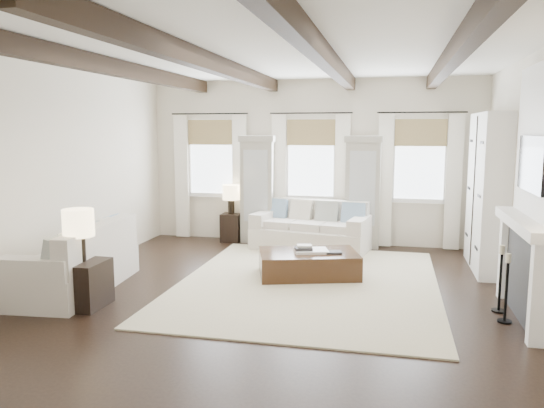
% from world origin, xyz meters
% --- Properties ---
extents(ground, '(7.50, 7.50, 0.00)m').
position_xyz_m(ground, '(0.00, 0.00, 0.00)').
color(ground, black).
rests_on(ground, ground).
extents(room_shell, '(6.54, 7.54, 3.22)m').
position_xyz_m(room_shell, '(0.75, 0.90, 1.89)').
color(room_shell, beige).
rests_on(room_shell, ground).
extents(area_rug, '(3.70, 4.58, 0.02)m').
position_xyz_m(area_rug, '(0.41, 0.87, 0.01)').
color(area_rug, beige).
rests_on(area_rug, ground).
extents(sofa_back, '(2.26, 1.31, 0.91)m').
position_xyz_m(sofa_back, '(0.11, 3.12, 0.36)').
color(sofa_back, silver).
rests_on(sofa_back, ground).
extents(sofa_left, '(1.18, 2.27, 0.94)m').
position_xyz_m(sofa_left, '(-2.68, -0.14, 0.39)').
color(sofa_left, silver).
rests_on(sofa_left, ground).
extents(ottoman, '(1.68, 1.31, 0.39)m').
position_xyz_m(ottoman, '(0.35, 1.24, 0.19)').
color(ottoman, black).
rests_on(ottoman, ground).
extents(tray, '(0.59, 0.51, 0.04)m').
position_xyz_m(tray, '(0.39, 1.25, 0.41)').
color(tray, white).
rests_on(tray, ottoman).
extents(book_lower, '(0.31, 0.27, 0.04)m').
position_xyz_m(book_lower, '(0.28, 1.19, 0.45)').
color(book_lower, '#262628').
rests_on(book_lower, tray).
extents(book_upper, '(0.26, 0.23, 0.03)m').
position_xyz_m(book_upper, '(0.29, 1.23, 0.48)').
color(book_upper, beige).
rests_on(book_upper, book_lower).
extents(book_loose, '(0.28, 0.24, 0.03)m').
position_xyz_m(book_loose, '(0.73, 1.24, 0.40)').
color(book_loose, '#262628').
rests_on(book_loose, ottoman).
extents(side_table_front, '(0.59, 0.59, 0.59)m').
position_xyz_m(side_table_front, '(-2.25, -0.76, 0.30)').
color(side_table_front, black).
rests_on(side_table_front, ground).
extents(lamp_front, '(0.39, 0.39, 0.67)m').
position_xyz_m(lamp_front, '(-2.25, -0.76, 1.04)').
color(lamp_front, black).
rests_on(lamp_front, side_table_front).
extents(side_table_back, '(0.38, 0.38, 0.57)m').
position_xyz_m(side_table_back, '(-1.56, 3.46, 0.28)').
color(side_table_back, black).
rests_on(side_table_back, ground).
extents(lamp_back, '(0.34, 0.34, 0.58)m').
position_xyz_m(lamp_back, '(-1.56, 3.46, 0.96)').
color(lamp_back, black).
rests_on(lamp_back, side_table_back).
extents(candlestick_near, '(0.17, 0.17, 0.82)m').
position_xyz_m(candlestick_near, '(2.90, -0.16, 0.34)').
color(candlestick_near, black).
rests_on(candlestick_near, ground).
extents(candlestick_far, '(0.17, 0.17, 0.84)m').
position_xyz_m(candlestick_far, '(2.90, 0.21, 0.35)').
color(candlestick_far, black).
rests_on(candlestick_far, ground).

